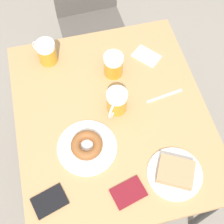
% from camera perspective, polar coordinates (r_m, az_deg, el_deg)
% --- Properties ---
extents(ground_plane, '(8.00, 8.00, 0.00)m').
position_cam_1_polar(ground_plane, '(2.05, 0.00, -10.32)').
color(ground_plane, gray).
extents(table, '(0.84, 0.97, 0.75)m').
position_cam_1_polar(table, '(1.42, 0.00, -1.63)').
color(table, tan).
rests_on(table, ground_plane).
extents(chair, '(0.42, 0.42, 0.90)m').
position_cam_1_polar(chair, '(2.05, -4.15, 17.87)').
color(chair, '#514C47').
rests_on(chair, ground_plane).
extents(plate_with_cake, '(0.22, 0.22, 0.05)m').
position_cam_1_polar(plate_with_cake, '(1.27, 11.47, -10.83)').
color(plate_with_cake, white).
rests_on(plate_with_cake, table).
extents(plate_with_donut, '(0.25, 0.25, 0.05)m').
position_cam_1_polar(plate_with_donut, '(1.29, -4.61, -6.25)').
color(plate_with_donut, white).
rests_on(plate_with_donut, table).
extents(beer_mug_left, '(0.11, 0.11, 0.12)m').
position_cam_1_polar(beer_mug_left, '(1.52, -11.91, 10.70)').
color(beer_mug_left, '#C68C23').
rests_on(beer_mug_left, table).
extents(beer_mug_center, '(0.09, 0.13, 0.12)m').
position_cam_1_polar(beer_mug_center, '(1.44, 0.23, 8.69)').
color(beer_mug_center, '#C68C23').
rests_on(beer_mug_center, table).
extents(beer_mug_right, '(0.10, 0.12, 0.12)m').
position_cam_1_polar(beer_mug_right, '(1.33, 0.85, 1.90)').
color(beer_mug_right, '#C68C23').
rests_on(beer_mug_right, table).
extents(napkin_folded, '(0.15, 0.15, 0.00)m').
position_cam_1_polar(napkin_folded, '(1.55, 6.31, 10.14)').
color(napkin_folded, white).
rests_on(napkin_folded, table).
extents(fork, '(0.18, 0.04, 0.00)m').
position_cam_1_polar(fork, '(1.43, 9.61, 2.92)').
color(fork, silver).
rests_on(fork, table).
extents(passport_near_edge, '(0.15, 0.12, 0.01)m').
position_cam_1_polar(passport_near_edge, '(1.25, -11.35, -15.69)').
color(passport_near_edge, black).
rests_on(passport_near_edge, table).
extents(passport_far_edge, '(0.14, 0.12, 0.01)m').
position_cam_1_polar(passport_far_edge, '(1.24, 3.02, -14.49)').
color(passport_far_edge, maroon).
rests_on(passport_far_edge, table).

